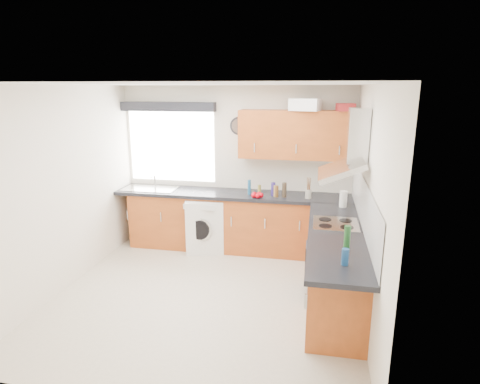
% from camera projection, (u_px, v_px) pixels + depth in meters
% --- Properties ---
extents(ground_plane, '(3.60, 3.60, 0.00)m').
position_uv_depth(ground_plane, '(207.00, 295.00, 4.91)').
color(ground_plane, beige).
extents(ceiling, '(3.60, 3.60, 0.02)m').
position_uv_depth(ceiling, '(202.00, 84.00, 4.28)').
color(ceiling, white).
rests_on(ceiling, wall_back).
extents(wall_back, '(3.60, 0.02, 2.50)m').
position_uv_depth(wall_back, '(236.00, 167.00, 6.31)').
color(wall_back, silver).
rests_on(wall_back, ground_plane).
extents(wall_front, '(3.60, 0.02, 2.50)m').
position_uv_depth(wall_front, '(136.00, 261.00, 2.89)').
color(wall_front, silver).
rests_on(wall_front, ground_plane).
extents(wall_left, '(0.02, 3.60, 2.50)m').
position_uv_depth(wall_left, '(64.00, 189.00, 4.93)').
color(wall_left, silver).
rests_on(wall_left, ground_plane).
extents(wall_right, '(0.02, 3.60, 2.50)m').
position_uv_depth(wall_right, '(367.00, 205.00, 4.27)').
color(wall_right, silver).
rests_on(wall_right, ground_plane).
extents(window, '(1.40, 0.02, 1.10)m').
position_uv_depth(window, '(172.00, 146.00, 6.42)').
color(window, white).
rests_on(window, wall_back).
extents(window_blind, '(1.50, 0.18, 0.14)m').
position_uv_depth(window_blind, '(168.00, 107.00, 6.17)').
color(window_blind, black).
rests_on(window_blind, wall_back).
extents(splashback, '(0.01, 3.00, 0.54)m').
position_uv_depth(splashback, '(363.00, 204.00, 4.57)').
color(splashback, white).
rests_on(splashback, wall_right).
extents(base_cab_back, '(3.00, 0.58, 0.86)m').
position_uv_depth(base_cab_back, '(226.00, 222.00, 6.26)').
color(base_cab_back, '#934218').
rests_on(base_cab_back, ground_plane).
extents(base_cab_corner, '(0.60, 0.60, 0.86)m').
position_uv_depth(base_cab_corner, '(331.00, 229.00, 5.95)').
color(base_cab_corner, '#934218').
rests_on(base_cab_corner, ground_plane).
extents(base_cab_right, '(0.58, 2.10, 0.86)m').
position_uv_depth(base_cab_right, '(334.00, 268.00, 4.67)').
color(base_cab_right, '#934218').
rests_on(base_cab_right, ground_plane).
extents(worktop_back, '(3.60, 0.62, 0.05)m').
position_uv_depth(worktop_back, '(232.00, 194.00, 6.12)').
color(worktop_back, black).
rests_on(worktop_back, base_cab_back).
extents(worktop_right, '(0.62, 2.42, 0.05)m').
position_uv_depth(worktop_right, '(336.00, 235.00, 4.41)').
color(worktop_right, black).
rests_on(worktop_right, base_cab_right).
extents(sink, '(0.84, 0.46, 0.10)m').
position_uv_depth(sink, '(150.00, 186.00, 6.35)').
color(sink, '#B6B6B6').
rests_on(sink, worktop_back).
extents(oven, '(0.56, 0.58, 0.85)m').
position_uv_depth(oven, '(333.00, 263.00, 4.82)').
color(oven, black).
rests_on(oven, ground_plane).
extents(hob_plate, '(0.52, 0.52, 0.01)m').
position_uv_depth(hob_plate, '(336.00, 224.00, 4.69)').
color(hob_plate, '#B6B6B6').
rests_on(hob_plate, worktop_right).
extents(extractor_hood, '(0.52, 0.78, 0.66)m').
position_uv_depth(extractor_hood, '(349.00, 152.00, 4.46)').
color(extractor_hood, '#B6B6B6').
rests_on(extractor_hood, wall_right).
extents(upper_cabinets, '(1.70, 0.35, 0.70)m').
position_uv_depth(upper_cabinets, '(297.00, 135.00, 5.83)').
color(upper_cabinets, '#934218').
rests_on(upper_cabinets, wall_back).
extents(washing_machine, '(0.69, 0.68, 0.83)m').
position_uv_depth(washing_machine, '(205.00, 224.00, 6.22)').
color(washing_machine, white).
rests_on(washing_machine, ground_plane).
extents(wall_clock, '(0.28, 0.04, 0.28)m').
position_uv_depth(wall_clock, '(239.00, 126.00, 6.12)').
color(wall_clock, black).
rests_on(wall_clock, wall_back).
extents(casserole, '(0.46, 0.38, 0.17)m').
position_uv_depth(casserole, '(305.00, 105.00, 5.60)').
color(casserole, white).
rests_on(casserole, upper_cabinets).
extents(storage_box, '(0.27, 0.24, 0.11)m').
position_uv_depth(storage_box, '(346.00, 107.00, 5.51)').
color(storage_box, '#A82324').
rests_on(storage_box, upper_cabinets).
extents(utensil_pot, '(0.10, 0.10, 0.13)m').
position_uv_depth(utensil_pot, '(308.00, 194.00, 5.79)').
color(utensil_pot, gray).
rests_on(utensil_pot, worktop_back).
extents(kitchen_roll, '(0.12, 0.12, 0.22)m').
position_uv_depth(kitchen_roll, '(343.00, 199.00, 5.36)').
color(kitchen_roll, white).
rests_on(kitchen_roll, worktop_right).
extents(tomato_cluster, '(0.16, 0.16, 0.07)m').
position_uv_depth(tomato_cluster, '(257.00, 195.00, 5.85)').
color(tomato_cluster, '#BD010E').
rests_on(tomato_cluster, worktop_back).
extents(jar_0, '(0.05, 0.05, 0.17)m').
position_uv_depth(jar_0, '(277.00, 191.00, 5.85)').
color(jar_0, brown).
rests_on(jar_0, worktop_back).
extents(jar_1, '(0.05, 0.05, 0.12)m').
position_uv_depth(jar_1, '(259.00, 189.00, 6.12)').
color(jar_1, olive).
rests_on(jar_1, worktop_back).
extents(jar_2, '(0.05, 0.05, 0.22)m').
position_uv_depth(jar_2, '(249.00, 187.00, 5.98)').
color(jar_2, '#195379').
rests_on(jar_2, worktop_back).
extents(jar_3, '(0.06, 0.06, 0.20)m').
position_uv_depth(jar_3, '(273.00, 189.00, 5.92)').
color(jar_3, navy).
rests_on(jar_3, worktop_back).
extents(jar_4, '(0.05, 0.05, 0.16)m').
position_uv_depth(jar_4, '(275.00, 191.00, 5.89)').
color(jar_4, '#A38038').
rests_on(jar_4, worktop_back).
extents(jar_5, '(0.07, 0.07, 0.22)m').
position_uv_depth(jar_5, '(284.00, 190.00, 5.84)').
color(jar_5, '#352A1D').
rests_on(jar_5, worktop_back).
extents(bottle_0, '(0.06, 0.06, 0.26)m').
position_uv_depth(bottle_0, '(347.00, 239.00, 3.89)').
color(bottle_0, '#19461C').
rests_on(bottle_0, worktop_right).
extents(bottle_1, '(0.07, 0.07, 0.15)m').
position_uv_depth(bottle_1, '(345.00, 257.00, 3.60)').
color(bottle_1, navy).
rests_on(bottle_1, worktop_right).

